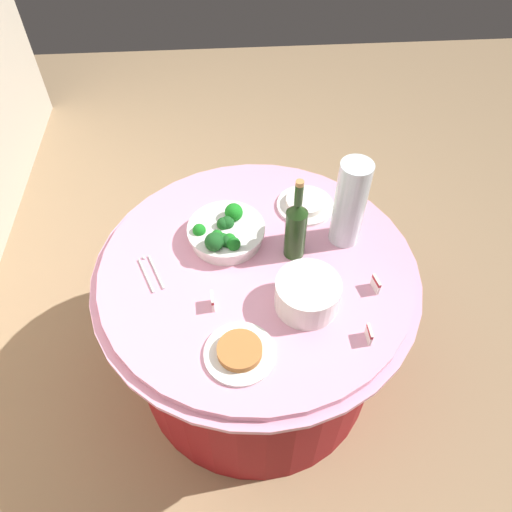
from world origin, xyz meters
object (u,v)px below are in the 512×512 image
Objects in this scene: wine_bottle at (296,228)px; label_placard_rear at (376,284)px; plate_stack at (307,294)px; food_plate_peanuts at (240,352)px; label_placard_mid at (369,334)px; decorative_fruit_vase at (350,206)px; food_plate_rice at (305,203)px; label_placard_front at (212,300)px; broccoli_bowl at (225,233)px; serving_tongs at (150,272)px.

wine_bottle is 0.32m from label_placard_rear.
plate_stack is 0.29m from food_plate_peanuts.
wine_bottle is 6.11× the size of label_placard_rear.
plate_stack is at bearing 50.02° from label_placard_mid.
label_placard_mid is (0.03, -0.40, 0.02)m from food_plate_peanuts.
decorative_fruit_vase is 6.18× the size of label_placard_mid.
label_placard_front reaches higher than food_plate_rice.
broccoli_bowl is 1.33× the size of plate_stack.
label_placard_mid is at bearing 179.56° from decorative_fruit_vase.
wine_bottle is at bearing -28.27° from food_plate_peanuts.
broccoli_bowl is 5.09× the size of label_placard_front.
label_placard_mid is at bearing -114.21° from serving_tongs.
decorative_fruit_vase is 1.55× the size of food_plate_peanuts.
plate_stack is at bearing 148.26° from decorative_fruit_vase.
broccoli_bowl is at bearing -10.20° from label_placard_front.
decorative_fruit_vase is 0.25m from food_plate_rice.
label_placard_mid is (-0.15, -0.17, -0.02)m from plate_stack.
wine_bottle reaches higher than serving_tongs.
decorative_fruit_vase is at bearing -41.47° from food_plate_peanuts.
wine_bottle is at bearing 54.43° from label_placard_rear.
label_placard_front is at bearing 93.20° from label_placard_rear.
wine_bottle is (0.22, 0.01, 0.07)m from plate_stack.
label_placard_front reaches higher than serving_tongs.
wine_bottle is 6.11× the size of label_placard_mid.
label_placard_front is 0.50m from label_placard_mid.
food_plate_rice is at bearing -62.93° from broccoli_bowl.
broccoli_bowl reaches higher than label_placard_front.
label_placard_rear is at bearing -18.73° from label_placard_mid.
plate_stack is 3.82× the size of label_placard_rear.
decorative_fruit_vase is 0.63m from food_plate_peanuts.
label_placard_rear is (-0.25, -0.49, -0.01)m from broccoli_bowl.
decorative_fruit_vase is at bearing 14.13° from label_placard_rear.
plate_stack is at bearing -52.99° from food_plate_peanuts.
wine_bottle is at bearing -54.15° from label_placard_front.
broccoli_bowl reaches higher than food_plate_peanuts.
wine_bottle reaches higher than food_plate_peanuts.
plate_stack reaches higher than food_plate_rice.
label_placard_rear is at bearing -99.20° from serving_tongs.
plate_stack is 3.82× the size of label_placard_mid.
serving_tongs is at bearing 65.79° from label_placard_mid.
label_placard_rear is (0.04, -0.24, -0.02)m from plate_stack.
plate_stack is at bearing -139.39° from broccoli_bowl.
label_placard_rear is (-0.24, -0.06, -0.13)m from decorative_fruit_vase.
label_placard_mid reaches higher than food_plate_rice.
label_placard_rear is (0.19, -0.06, 0.00)m from label_placard_mid.
label_placard_mid is (-0.44, -0.43, -0.01)m from broccoli_bowl.
decorative_fruit_vase is (-0.01, -0.43, 0.12)m from broccoli_bowl.
decorative_fruit_vase reaches higher than serving_tongs.
wine_bottle reaches higher than label_placard_rear.
plate_stack is 0.24m from wine_bottle.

